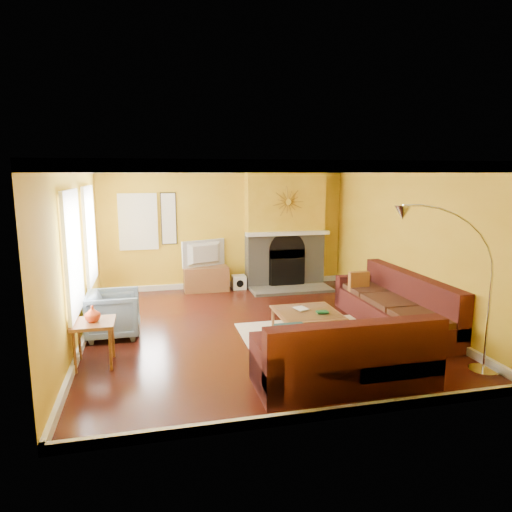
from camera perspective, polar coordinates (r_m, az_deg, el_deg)
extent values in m
cube|color=#4D1910|center=(7.78, -0.08, -9.11)|extent=(5.50, 6.00, 0.02)
cube|color=white|center=(7.34, -0.09, 11.35)|extent=(5.50, 6.00, 0.02)
cube|color=yellow|center=(10.36, -3.89, 3.48)|extent=(5.50, 0.02, 2.70)
cube|color=yellow|center=(4.62, 8.48, -5.18)|extent=(5.50, 0.02, 2.70)
cube|color=yellow|center=(7.33, -21.60, -0.05)|extent=(0.02, 6.00, 2.70)
cube|color=yellow|center=(8.50, 18.36, 1.48)|extent=(0.02, 6.00, 2.70)
cube|color=white|center=(8.58, -20.19, 2.46)|extent=(0.06, 1.22, 1.72)
cube|color=white|center=(6.71, -22.06, 0.32)|extent=(0.06, 1.22, 1.72)
cube|color=white|center=(10.16, -14.52, 4.17)|extent=(0.82, 0.06, 1.22)
cube|color=white|center=(10.17, -10.86, 4.61)|extent=(0.34, 0.04, 1.14)
cube|color=white|center=(10.25, 4.01, 2.84)|extent=(1.92, 0.22, 0.08)
cube|color=gray|center=(10.19, 4.44, -4.20)|extent=(1.80, 0.70, 0.06)
cube|color=beige|center=(7.47, 7.80, -9.90)|extent=(2.40, 1.80, 0.02)
cube|color=brown|center=(10.18, -6.24, -2.86)|extent=(0.98, 0.44, 0.54)
imported|color=black|center=(10.07, -6.30, 0.28)|extent=(1.01, 0.48, 0.59)
cube|color=white|center=(10.33, -2.17, -3.28)|extent=(0.30, 0.30, 0.30)
imported|color=slate|center=(7.65, -17.36, -6.94)|extent=(0.81, 0.79, 0.74)
imported|color=#D4461F|center=(6.52, -19.76, -6.81)|extent=(0.21, 0.21, 0.22)
imported|color=white|center=(7.46, 5.08, -6.67)|extent=(0.24, 0.28, 0.02)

